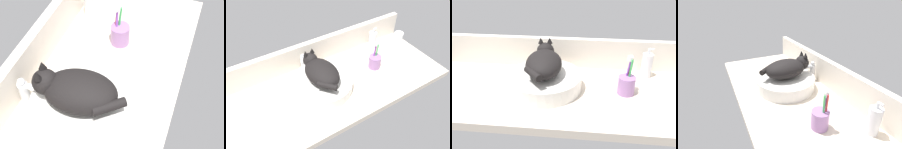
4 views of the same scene
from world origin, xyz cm
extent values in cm
cube|color=beige|center=(0.00, 0.00, -2.00)|extent=(138.66, 57.34, 4.00)
cube|color=silver|center=(0.00, 26.87, 8.44)|extent=(138.66, 3.60, 16.88)
cylinder|color=silver|center=(-9.08, 1.39, 3.77)|extent=(35.68, 35.68, 7.54)
ellipsoid|color=black|center=(-9.08, 1.39, 13.04)|extent=(19.44, 26.59, 11.00)
sphere|color=black|center=(-10.28, 13.21, 14.54)|extent=(8.80, 8.80, 8.80)
cone|color=black|center=(-12.57, 13.98, 19.94)|extent=(2.80, 2.80, 3.20)
cone|color=black|center=(-8.19, 14.42, 19.94)|extent=(2.80, 2.80, 3.20)
cylinder|color=black|center=(-11.81, -9.56, 13.54)|extent=(9.54, 10.47, 3.20)
cylinder|color=silver|center=(-11.56, 22.07, 5.50)|extent=(3.60, 3.60, 11.00)
cylinder|color=silver|center=(-10.97, 17.11, 10.40)|extent=(3.38, 10.19, 2.20)
sphere|color=silver|center=(-11.56, 22.07, 12.20)|extent=(2.80, 2.80, 2.80)
cylinder|color=silver|center=(41.97, 19.09, 6.39)|extent=(5.51, 5.51, 12.79)
cylinder|color=silver|center=(41.97, 19.09, 14.19)|extent=(1.20, 1.20, 2.80)
cylinder|color=silver|center=(43.17, 19.09, 15.59)|extent=(2.20, 1.00, 1.00)
cylinder|color=#996BA8|center=(29.68, 0.69, 4.36)|extent=(7.97, 7.97, 8.72)
cylinder|color=#D13838|center=(30.51, 2.85, 8.90)|extent=(2.50, 1.51, 17.03)
cube|color=white|center=(30.51, 2.85, 17.40)|extent=(1.42, 0.89, 2.53)
cylinder|color=purple|center=(29.56, 2.25, 8.90)|extent=(3.28, 1.09, 16.97)
cube|color=white|center=(29.56, 2.25, 17.40)|extent=(1.53, 0.83, 2.55)
cylinder|color=green|center=(30.68, 1.43, 8.90)|extent=(1.72, 2.01, 17.05)
cube|color=white|center=(30.68, 1.43, 17.40)|extent=(1.32, 0.96, 2.50)
cylinder|color=white|center=(62.32, 13.37, 4.39)|extent=(6.74, 6.74, 8.78)
cylinder|color=silver|center=(62.32, 13.37, 2.60)|extent=(5.93, 5.93, 5.20)
camera|label=1|loc=(-62.64, -28.65, 94.03)|focal=50.00mm
camera|label=2|loc=(-48.84, -80.18, 97.38)|focal=35.00mm
camera|label=3|loc=(11.51, -101.90, 63.37)|focal=40.00mm
camera|label=4|loc=(78.86, -36.93, 55.46)|focal=28.00mm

